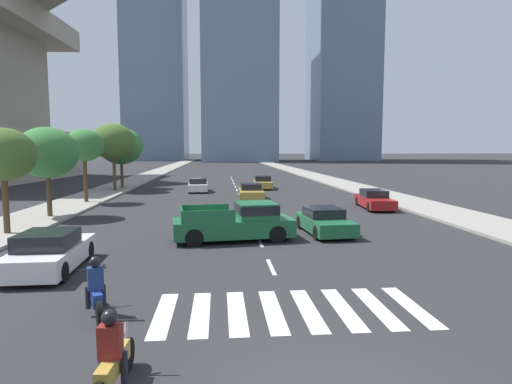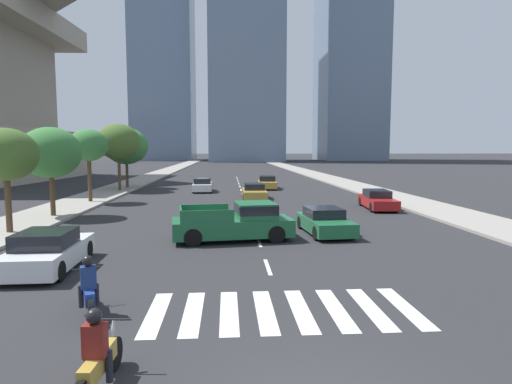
{
  "view_description": "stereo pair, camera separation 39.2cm",
  "coord_description": "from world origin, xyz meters",
  "px_view_note": "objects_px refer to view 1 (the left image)",
  "views": [
    {
      "loc": [
        -1.77,
        -6.0,
        4.04
      ],
      "look_at": [
        0.0,
        14.29,
        2.0
      ],
      "focal_mm": 29.96,
      "sensor_mm": 36.0,
      "label": 1
    },
    {
      "loc": [
        -1.38,
        -6.03,
        4.04
      ],
      "look_at": [
        0.0,
        14.29,
        2.0
      ],
      "focal_mm": 29.96,
      "sensor_mm": 36.0,
      "label": 2
    }
  ],
  "objects_px": {
    "motorcycle_lead": "(96,292)",
    "sedan_white_5": "(198,186)",
    "motorcycle_trailing": "(113,361)",
    "sedan_green_0": "(324,221)",
    "sedan_red_2": "(374,200)",
    "street_tree_fourth": "(113,142)",
    "street_tree_fifth": "(121,146)",
    "street_tree_nearest": "(3,155)",
    "sedan_gold_4": "(263,183)",
    "pickup_truck": "(239,222)",
    "street_tree_second": "(47,153)",
    "sedan_gold_1": "(251,192)",
    "street_tree_third": "(84,146)",
    "sedan_white_3": "(50,252)"
  },
  "relations": [
    {
      "from": "motorcycle_trailing",
      "to": "street_tree_fourth",
      "type": "relative_size",
      "value": 0.34
    },
    {
      "from": "sedan_green_0",
      "to": "street_tree_nearest",
      "type": "xyz_separation_m",
      "value": [
        -14.94,
        0.61,
        3.21
      ]
    },
    {
      "from": "sedan_gold_4",
      "to": "motorcycle_trailing",
      "type": "bearing_deg",
      "value": -6.94
    },
    {
      "from": "motorcycle_lead",
      "to": "sedan_white_5",
      "type": "distance_m",
      "value": 30.61
    },
    {
      "from": "motorcycle_lead",
      "to": "sedan_gold_1",
      "type": "distance_m",
      "value": 25.15
    },
    {
      "from": "sedan_green_0",
      "to": "street_tree_nearest",
      "type": "height_order",
      "value": "street_tree_nearest"
    },
    {
      "from": "pickup_truck",
      "to": "sedan_white_5",
      "type": "xyz_separation_m",
      "value": [
        -2.85,
        22.19,
        -0.21
      ]
    },
    {
      "from": "motorcycle_lead",
      "to": "street_tree_second",
      "type": "bearing_deg",
      "value": 3.43
    },
    {
      "from": "street_tree_second",
      "to": "street_tree_fourth",
      "type": "height_order",
      "value": "street_tree_fourth"
    },
    {
      "from": "sedan_gold_4",
      "to": "street_tree_third",
      "type": "bearing_deg",
      "value": -49.87
    },
    {
      "from": "motorcycle_lead",
      "to": "sedan_gold_4",
      "type": "bearing_deg",
      "value": -33.46
    },
    {
      "from": "sedan_green_0",
      "to": "street_tree_fifth",
      "type": "height_order",
      "value": "street_tree_fifth"
    },
    {
      "from": "street_tree_nearest",
      "to": "sedan_gold_4",
      "type": "bearing_deg",
      "value": 57.99
    },
    {
      "from": "motorcycle_lead",
      "to": "sedan_white_3",
      "type": "xyz_separation_m",
      "value": [
        -2.63,
        4.12,
        0.03
      ]
    },
    {
      "from": "street_tree_second",
      "to": "street_tree_third",
      "type": "xyz_separation_m",
      "value": [
        -0.0,
        6.92,
        0.48
      ]
    },
    {
      "from": "sedan_green_0",
      "to": "street_tree_fifth",
      "type": "xyz_separation_m",
      "value": [
        -14.94,
        24.62,
        3.79
      ]
    },
    {
      "from": "pickup_truck",
      "to": "street_tree_nearest",
      "type": "bearing_deg",
      "value": 163.27
    },
    {
      "from": "sedan_gold_4",
      "to": "street_tree_nearest",
      "type": "relative_size",
      "value": 0.95
    },
    {
      "from": "motorcycle_lead",
      "to": "sedan_white_5",
      "type": "bearing_deg",
      "value": -22.66
    },
    {
      "from": "pickup_truck",
      "to": "street_tree_fourth",
      "type": "xyz_separation_m",
      "value": [
        -10.76,
        22.7,
        3.94
      ]
    },
    {
      "from": "street_tree_fourth",
      "to": "street_tree_fifth",
      "type": "distance_m",
      "value": 3.17
    },
    {
      "from": "pickup_truck",
      "to": "street_tree_nearest",
      "type": "distance_m",
      "value": 11.31
    },
    {
      "from": "sedan_red_2",
      "to": "street_tree_fifth",
      "type": "bearing_deg",
      "value": -123.3
    },
    {
      "from": "sedan_gold_1",
      "to": "street_tree_third",
      "type": "relative_size",
      "value": 0.88
    },
    {
      "from": "sedan_red_2",
      "to": "street_tree_fourth",
      "type": "relative_size",
      "value": 0.77
    },
    {
      "from": "sedan_green_0",
      "to": "street_tree_nearest",
      "type": "distance_m",
      "value": 15.3
    },
    {
      "from": "pickup_truck",
      "to": "street_tree_third",
      "type": "distance_m",
      "value": 17.89
    },
    {
      "from": "motorcycle_lead",
      "to": "street_tree_second",
      "type": "relative_size",
      "value": 0.39
    },
    {
      "from": "sedan_gold_1",
      "to": "sedan_white_3",
      "type": "relative_size",
      "value": 1.1
    },
    {
      "from": "street_tree_fourth",
      "to": "street_tree_second",
      "type": "bearing_deg",
      "value": -90.0
    },
    {
      "from": "sedan_white_3",
      "to": "street_tree_third",
      "type": "distance_m",
      "value": 18.99
    },
    {
      "from": "sedan_gold_1",
      "to": "street_tree_third",
      "type": "height_order",
      "value": "street_tree_third"
    },
    {
      "from": "motorcycle_lead",
      "to": "street_tree_second",
      "type": "xyz_separation_m",
      "value": [
        -6.88,
        15.33,
        3.26
      ]
    },
    {
      "from": "sedan_green_0",
      "to": "pickup_truck",
      "type": "bearing_deg",
      "value": -78.06
    },
    {
      "from": "motorcycle_trailing",
      "to": "sedan_green_0",
      "type": "bearing_deg",
      "value": -23.2
    },
    {
      "from": "motorcycle_trailing",
      "to": "sedan_white_5",
      "type": "bearing_deg",
      "value": 4.59
    },
    {
      "from": "sedan_red_2",
      "to": "street_tree_fourth",
      "type": "xyz_separation_m",
      "value": [
        -20.51,
        13.2,
        4.16
      ]
    },
    {
      "from": "sedan_green_0",
      "to": "street_tree_third",
      "type": "bearing_deg",
      "value": -134.59
    },
    {
      "from": "sedan_red_2",
      "to": "street_tree_nearest",
      "type": "relative_size",
      "value": 0.99
    },
    {
      "from": "sedan_green_0",
      "to": "sedan_gold_1",
      "type": "relative_size",
      "value": 0.92
    },
    {
      "from": "motorcycle_trailing",
      "to": "street_tree_fifth",
      "type": "bearing_deg",
      "value": 16.37
    },
    {
      "from": "street_tree_nearest",
      "to": "street_tree_second",
      "type": "height_order",
      "value": "street_tree_second"
    },
    {
      "from": "motorcycle_lead",
      "to": "sedan_white_5",
      "type": "xyz_separation_m",
      "value": [
        1.03,
        30.6,
        0.01
      ]
    },
    {
      "from": "motorcycle_trailing",
      "to": "street_tree_nearest",
      "type": "height_order",
      "value": "street_tree_nearest"
    },
    {
      "from": "street_tree_fifth",
      "to": "sedan_white_5",
      "type": "bearing_deg",
      "value": -24.82
    },
    {
      "from": "street_tree_third",
      "to": "pickup_truck",
      "type": "bearing_deg",
      "value": -52.17
    },
    {
      "from": "sedan_white_3",
      "to": "street_tree_nearest",
      "type": "height_order",
      "value": "street_tree_nearest"
    },
    {
      "from": "sedan_gold_1",
      "to": "sedan_white_5",
      "type": "relative_size",
      "value": 1.09
    },
    {
      "from": "street_tree_third",
      "to": "sedan_red_2",
      "type": "bearing_deg",
      "value": -11.97
    },
    {
      "from": "sedan_gold_1",
      "to": "street_tree_nearest",
      "type": "bearing_deg",
      "value": -41.0
    }
  ]
}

